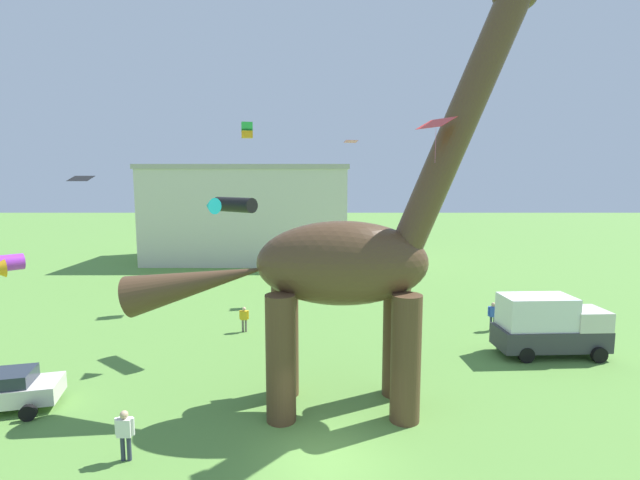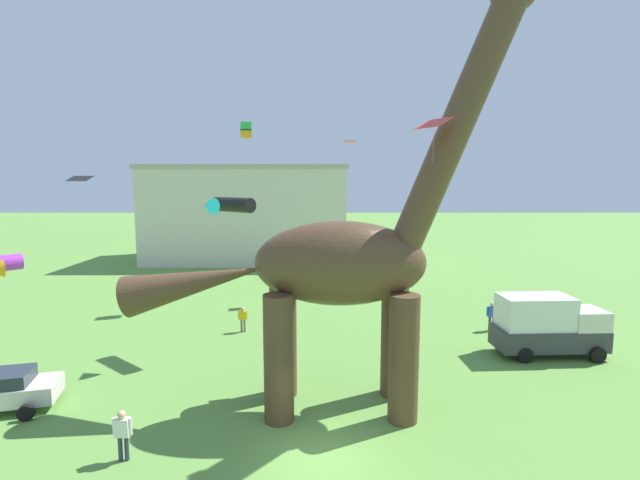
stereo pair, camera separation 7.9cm
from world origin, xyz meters
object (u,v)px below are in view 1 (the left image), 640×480
(parked_box_truck, at_px, (548,325))
(kite_high_left, at_px, (247,130))
(dinosaur_sculpture, at_px, (340,263))
(person_photographer, at_px, (125,430))
(kite_high_right, at_px, (436,123))
(person_far_spectator, at_px, (493,313))
(kite_near_low, at_px, (81,178))
(kite_far_right, at_px, (325,248))
(kite_drifting, at_px, (351,141))
(kite_mid_right, at_px, (229,205))
(person_vendor_side, at_px, (244,317))
(parked_sedan_left, at_px, (2,390))

(parked_box_truck, bearing_deg, kite_high_left, 144.90)
(dinosaur_sculpture, relative_size, person_photographer, 9.52)
(kite_high_right, bearing_deg, person_far_spectator, 58.47)
(person_far_spectator, bearing_deg, parked_box_truck, 44.24)
(kite_near_low, bearing_deg, kite_high_right, -41.14)
(kite_far_right, relative_size, kite_drifting, 0.98)
(kite_drifting, distance_m, kite_near_low, 21.87)
(parked_box_truck, distance_m, kite_mid_right, 18.01)
(person_vendor_side, bearing_deg, kite_far_right, -43.36)
(kite_mid_right, bearing_deg, person_photographer, -98.59)
(kite_drifting, bearing_deg, person_vendor_side, -127.74)
(person_vendor_side, xyz_separation_m, kite_high_right, (8.76, -10.32, 10.24))
(dinosaur_sculpture, height_order, kite_near_low, dinosaur_sculpture)
(kite_far_right, xyz_separation_m, kite_mid_right, (-5.04, 4.28, 1.70))
(person_far_spectator, height_order, kite_high_left, kite_high_left)
(person_vendor_side, distance_m, kite_high_right, 16.98)
(parked_box_truck, bearing_deg, kite_drifting, 124.20)
(kite_high_left, height_order, kite_mid_right, kite_high_left)
(parked_box_truck, height_order, person_vendor_side, parked_box_truck)
(person_vendor_side, height_order, kite_near_low, kite_near_low)
(dinosaur_sculpture, relative_size, kite_high_right, 10.27)
(kite_far_right, distance_m, kite_near_low, 26.09)
(kite_high_left, bearing_deg, kite_far_right, -68.58)
(kite_far_right, bearing_deg, person_photographer, -137.57)
(parked_box_truck, height_order, person_photographer, parked_box_truck)
(person_photographer, height_order, kite_drifting, kite_drifting)
(dinosaur_sculpture, height_order, kite_mid_right, dinosaur_sculpture)
(kite_mid_right, relative_size, kite_near_low, 1.63)
(person_vendor_side, height_order, kite_mid_right, kite_mid_right)
(parked_sedan_left, height_order, kite_drifting, kite_drifting)
(parked_box_truck, height_order, kite_high_right, kite_high_right)
(parked_sedan_left, bearing_deg, parked_box_truck, -0.78)
(kite_mid_right, bearing_deg, person_vendor_side, 85.60)
(person_vendor_side, height_order, person_far_spectator, person_far_spectator)
(parked_box_truck, xyz_separation_m, kite_mid_right, (-16.86, 1.08, 6.24))
(person_vendor_side, relative_size, kite_high_right, 0.97)
(person_vendor_side, distance_m, kite_high_left, 13.98)
(parked_sedan_left, xyz_separation_m, kite_far_right, (12.98, 2.62, 5.38))
(parked_box_truck, height_order, person_far_spectator, parked_box_truck)
(kite_far_right, relative_size, kite_high_left, 0.99)
(person_vendor_side, height_order, kite_drifting, kite_drifting)
(kite_mid_right, bearing_deg, dinosaur_sculpture, -49.83)
(kite_high_right, distance_m, kite_near_low, 31.13)
(parked_sedan_left, relative_size, kite_mid_right, 1.52)
(kite_high_left, bearing_deg, kite_mid_right, -86.90)
(person_vendor_side, xyz_separation_m, kite_high_left, (-0.74, 7.27, 11.92))
(parked_sedan_left, height_order, kite_high_left, kite_high_left)
(person_vendor_side, height_order, kite_high_left, kite_high_left)
(parked_sedan_left, distance_m, parked_box_truck, 25.49)
(person_vendor_side, height_order, kite_high_right, kite_high_right)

